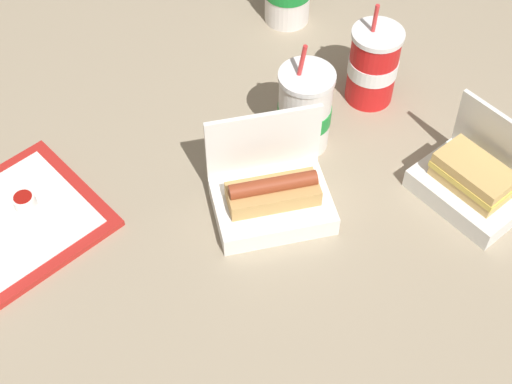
{
  "coord_description": "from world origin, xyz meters",
  "views": [
    {
      "loc": [
        0.41,
        0.67,
        0.99
      ],
      "look_at": [
        -0.01,
        0.04,
        0.05
      ],
      "focal_mm": 50.0,
      "sensor_mm": 36.0,
      "label": 1
    }
  ],
  "objects_px": {
    "plastic_fork": "(54,234)",
    "clamshell_sandwich_corner": "(473,181)",
    "ketchup_cup": "(24,201)",
    "clamshell_hotdog_right": "(272,195)",
    "soda_cup_center": "(305,110)",
    "soda_cup_front": "(373,65)"
  },
  "relations": [
    {
      "from": "plastic_fork",
      "to": "clamshell_sandwich_corner",
      "type": "relative_size",
      "value": 0.55
    },
    {
      "from": "ketchup_cup",
      "to": "clamshell_hotdog_right",
      "type": "distance_m",
      "value": 0.43
    },
    {
      "from": "ketchup_cup",
      "to": "clamshell_hotdog_right",
      "type": "bearing_deg",
      "value": 146.42
    },
    {
      "from": "soda_cup_center",
      "to": "clamshell_sandwich_corner",
      "type": "bearing_deg",
      "value": 121.03
    },
    {
      "from": "plastic_fork",
      "to": "soda_cup_center",
      "type": "relative_size",
      "value": 0.48
    },
    {
      "from": "plastic_fork",
      "to": "soda_cup_center",
      "type": "height_order",
      "value": "soda_cup_center"
    },
    {
      "from": "soda_cup_front",
      "to": "soda_cup_center",
      "type": "relative_size",
      "value": 0.97
    },
    {
      "from": "soda_cup_front",
      "to": "soda_cup_center",
      "type": "xyz_separation_m",
      "value": [
        0.18,
        0.03,
        0.0
      ]
    },
    {
      "from": "ketchup_cup",
      "to": "clamshell_hotdog_right",
      "type": "relative_size",
      "value": 0.17
    },
    {
      "from": "plastic_fork",
      "to": "soda_cup_front",
      "type": "xyz_separation_m",
      "value": [
        -0.67,
        0.02,
        0.07
      ]
    },
    {
      "from": "soda_cup_center",
      "to": "clamshell_hotdog_right",
      "type": "bearing_deg",
      "value": 35.87
    },
    {
      "from": "clamshell_hotdog_right",
      "to": "soda_cup_front",
      "type": "bearing_deg",
      "value": -158.19
    },
    {
      "from": "soda_cup_center",
      "to": "ketchup_cup",
      "type": "bearing_deg",
      "value": -14.97
    },
    {
      "from": "clamshell_hotdog_right",
      "to": "soda_cup_center",
      "type": "height_order",
      "value": "soda_cup_center"
    },
    {
      "from": "clamshell_hotdog_right",
      "to": "clamshell_sandwich_corner",
      "type": "height_order",
      "value": "clamshell_hotdog_right"
    },
    {
      "from": "clamshell_sandwich_corner",
      "to": "soda_cup_front",
      "type": "distance_m",
      "value": 0.3
    },
    {
      "from": "soda_cup_center",
      "to": "soda_cup_front",
      "type": "bearing_deg",
      "value": -171.54
    },
    {
      "from": "soda_cup_front",
      "to": "clamshell_hotdog_right",
      "type": "bearing_deg",
      "value": 21.81
    },
    {
      "from": "clamshell_sandwich_corner",
      "to": "plastic_fork",
      "type": "bearing_deg",
      "value": -26.39
    },
    {
      "from": "clamshell_sandwich_corner",
      "to": "soda_cup_front",
      "type": "xyz_separation_m",
      "value": [
        -0.02,
        -0.3,
        0.04
      ]
    },
    {
      "from": "ketchup_cup",
      "to": "clamshell_sandwich_corner",
      "type": "relative_size",
      "value": 0.2
    },
    {
      "from": "ketchup_cup",
      "to": "soda_cup_front",
      "type": "relative_size",
      "value": 0.18
    }
  ]
}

